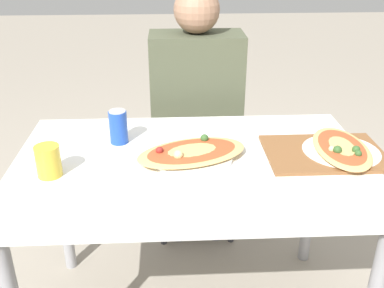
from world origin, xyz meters
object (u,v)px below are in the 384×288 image
at_px(dining_table, 192,179).
at_px(person_seated, 197,101).
at_px(soda_can, 118,127).
at_px(pizza_main, 192,154).
at_px(pizza_second, 341,149).
at_px(drink_glass, 48,161).
at_px(chair_far_seated, 195,136).

height_order(dining_table, person_seated, person_seated).
bearing_deg(person_seated, dining_table, 85.16).
xyz_separation_m(dining_table, soda_can, (-0.26, 0.16, 0.14)).
relative_size(pizza_main, pizza_second, 1.21).
bearing_deg(soda_can, person_seated, 55.01).
bearing_deg(pizza_main, drink_glass, -168.68).
distance_m(soda_can, drink_glass, 0.31).
bearing_deg(dining_table, chair_far_seated, 85.89).
xyz_separation_m(chair_far_seated, pizza_second, (0.47, -0.69, 0.26)).
bearing_deg(soda_can, drink_glass, -130.25).
relative_size(dining_table, person_seated, 1.00).
distance_m(chair_far_seated, person_seated, 0.25).
xyz_separation_m(dining_table, person_seated, (0.05, 0.60, 0.07)).
bearing_deg(pizza_main, soda_can, 151.26).
bearing_deg(chair_far_seated, drink_glass, 57.05).
distance_m(dining_table, pizza_main, 0.10).
height_order(person_seated, pizza_main, person_seated).
height_order(chair_far_seated, pizza_second, chair_far_seated).
height_order(dining_table, pizza_main, pizza_main).
height_order(drink_glass, pizza_second, drink_glass).
height_order(person_seated, soda_can, person_seated).
bearing_deg(soda_can, chair_far_seated, 60.57).
relative_size(soda_can, drink_glass, 1.21).
bearing_deg(pizza_main, pizza_second, 0.55).
distance_m(pizza_main, soda_can, 0.30).
height_order(chair_far_seated, drink_glass, chair_far_seated).
bearing_deg(person_seated, pizza_main, 84.92).
bearing_deg(chair_far_seated, dining_table, 85.89).
bearing_deg(pizza_second, soda_can, 170.05).
bearing_deg(dining_table, drink_glass, -170.30).
relative_size(person_seated, soda_can, 9.79).
relative_size(person_seated, pizza_main, 2.83).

